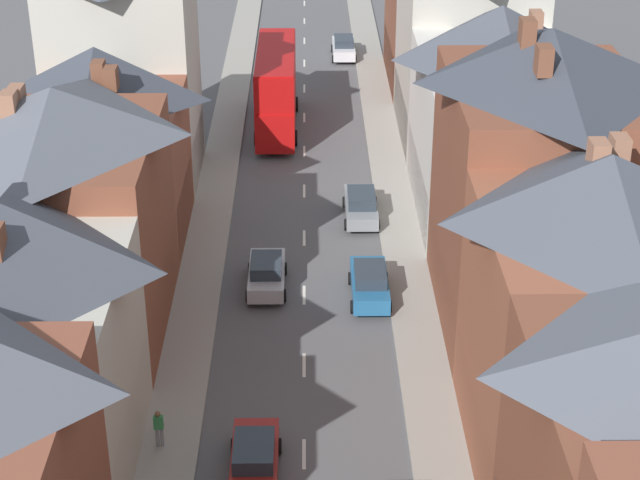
% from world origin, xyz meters
% --- Properties ---
extents(pavement_left, '(2.20, 104.00, 0.14)m').
position_xyz_m(pavement_left, '(-5.10, 38.00, 0.07)').
color(pavement_left, gray).
rests_on(pavement_left, ground).
extents(pavement_right, '(2.20, 104.00, 0.14)m').
position_xyz_m(pavement_right, '(5.10, 38.00, 0.07)').
color(pavement_right, gray).
rests_on(pavement_right, ground).
extents(centre_line_dashes, '(0.14, 97.80, 0.01)m').
position_xyz_m(centre_line_dashes, '(0.00, 36.00, 0.01)').
color(centre_line_dashes, silver).
rests_on(centre_line_dashes, ground).
extents(terrace_row_left, '(8.00, 59.07, 14.21)m').
position_xyz_m(terrace_row_left, '(-10.19, 18.21, 5.84)').
color(terrace_row_left, brown).
rests_on(terrace_row_left, ground).
extents(terrace_row_right, '(8.00, 79.13, 13.98)m').
position_xyz_m(terrace_row_right, '(10.19, 27.21, 6.06)').
color(terrace_row_right, '#B2704C').
rests_on(terrace_row_right, ground).
extents(double_decker_bus_lead, '(2.74, 10.80, 5.30)m').
position_xyz_m(double_decker_bus_lead, '(-1.81, 52.01, 2.82)').
color(double_decker_bus_lead, '#B70F0F').
rests_on(double_decker_bus_lead, ground).
extents(car_near_blue, '(1.90, 4.36, 1.71)m').
position_xyz_m(car_near_blue, '(3.10, 29.64, 0.86)').
color(car_near_blue, '#236093').
rests_on(car_near_blue, ground).
extents(car_near_silver, '(1.90, 4.31, 1.63)m').
position_xyz_m(car_near_silver, '(-1.80, 16.70, 0.82)').
color(car_near_silver, maroon).
rests_on(car_near_silver, ground).
extents(car_mid_black, '(1.90, 4.48, 1.69)m').
position_xyz_m(car_mid_black, '(3.10, 67.39, 0.85)').
color(car_mid_black, silver).
rests_on(car_mid_black, ground).
extents(car_mid_white, '(1.90, 4.28, 1.64)m').
position_xyz_m(car_mid_white, '(-1.80, 30.70, 0.83)').
color(car_mid_white, '#B7BABF').
rests_on(car_mid_white, ground).
extents(car_far_grey, '(1.90, 4.58, 1.63)m').
position_xyz_m(car_far_grey, '(3.10, 38.32, 0.82)').
color(car_far_grey, gray).
rests_on(car_far_grey, ground).
extents(pedestrian_mid_right, '(0.36, 0.22, 1.61)m').
position_xyz_m(pedestrian_mid_right, '(-5.46, 18.38, 1.03)').
color(pedestrian_mid_right, gray).
rests_on(pedestrian_mid_right, pavement_left).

